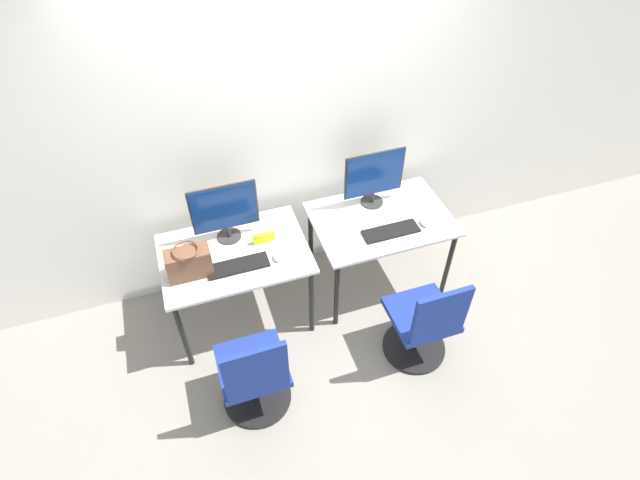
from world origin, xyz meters
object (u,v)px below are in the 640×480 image
office_chair_left (255,377)px  monitor_right (374,177)px  keyboard_left (238,266)px  office_chair_right (423,325)px  handbag (189,263)px  mouse_right (424,223)px  monitor_left (225,211)px  mouse_left (277,257)px  keyboard_right (391,231)px

office_chair_left → monitor_right: monitor_right is taller
keyboard_left → office_chair_right: 1.39m
office_chair_right → handbag: bearing=155.3°
monitor_right → mouse_right: monitor_right is taller
monitor_right → office_chair_left: bearing=-140.7°
office_chair_right → handbag: handbag is taller
monitor_left → keyboard_left: monitor_left is taller
mouse_left → keyboard_left: bearing=176.9°
keyboard_left → handbag: handbag is taller
office_chair_left → mouse_right: office_chair_left is taller
monitor_left → office_chair_left: size_ratio=0.54×
keyboard_left → mouse_right: bearing=-1.0°
keyboard_right → office_chair_right: (0.01, -0.62, -0.38)m
keyboard_left → monitor_right: 1.23m
keyboard_left → handbag: 0.34m
office_chair_left → monitor_left: bearing=85.7°
monitor_left → handbag: 0.45m
office_chair_left → mouse_right: (1.50, 0.64, 0.38)m
office_chair_left → keyboard_left: bearing=83.6°
monitor_left → office_chair_left: bearing=-94.3°
monitor_right → office_chair_right: size_ratio=0.54×
office_chair_left → office_chair_right: (1.24, 0.02, 0.00)m
keyboard_right → office_chair_right: size_ratio=0.48×
handbag → mouse_left: bearing=-4.9°
mouse_left → mouse_right: size_ratio=1.00×
keyboard_right → office_chair_right: bearing=-88.9°
monitor_left → keyboard_right: monitor_left is taller
monitor_right → mouse_right: (0.27, -0.37, -0.24)m
mouse_left → office_chair_left: size_ratio=0.10×
mouse_left → monitor_right: bearing=22.1°
mouse_right → office_chair_right: 0.78m
mouse_right → handbag: bearing=178.0°
keyboard_right → handbag: bearing=177.7°
keyboard_left → keyboard_right: 1.16m
office_chair_left → monitor_right: 1.70m
keyboard_left → keyboard_right: size_ratio=1.00×
keyboard_left → office_chair_left: office_chair_left is taller
office_chair_left → keyboard_right: bearing=27.5°
monitor_left → office_chair_left: monitor_left is taller
mouse_left → handbag: handbag is taller
monitor_right → office_chair_right: bearing=-89.3°
keyboard_left → monitor_right: size_ratio=0.90×
office_chair_left → mouse_right: bearing=23.0°
office_chair_left → keyboard_right: 1.44m
office_chair_right → handbag: 1.70m
mouse_left → monitor_right: monitor_right is taller
handbag → keyboard_left: bearing=-6.4°
mouse_left → office_chair_right: office_chair_right is taller
keyboard_left → monitor_left: bearing=90.0°
handbag → office_chair_left: bearing=-70.8°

